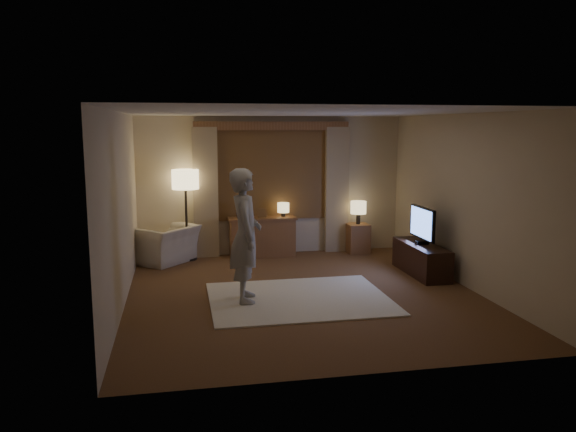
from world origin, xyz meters
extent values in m
cube|color=brown|center=(0.00, 0.00, -0.01)|extent=(5.00, 5.50, 0.02)
cube|color=silver|center=(0.00, 0.00, 2.61)|extent=(5.00, 5.50, 0.02)
cube|color=beige|center=(0.00, 2.76, 1.30)|extent=(5.00, 0.02, 2.60)
cube|color=beige|center=(0.00, -2.76, 1.30)|extent=(5.00, 0.02, 2.60)
cube|color=beige|center=(-2.51, 0.00, 1.30)|extent=(0.02, 5.50, 2.60)
cube|color=beige|center=(2.51, 0.00, 1.30)|extent=(0.02, 5.50, 2.60)
cube|color=black|center=(0.00, 2.73, 1.55)|extent=(2.00, 0.01, 1.70)
cube|color=brown|center=(0.00, 2.72, 1.55)|extent=(2.08, 0.04, 1.78)
cube|color=tan|center=(-1.25, 2.65, 1.20)|extent=(0.45, 0.12, 2.40)
cube|color=tan|center=(1.25, 2.65, 1.20)|extent=(0.45, 0.12, 2.40)
cube|color=brown|center=(0.00, 2.67, 2.42)|extent=(2.90, 0.14, 0.16)
cube|color=white|center=(-0.11, -0.24, 0.01)|extent=(2.50, 2.00, 0.02)
cube|color=brown|center=(-0.23, 2.50, 0.35)|extent=(1.20, 0.40, 0.70)
cube|color=brown|center=(-0.23, 2.50, 0.80)|extent=(0.16, 0.02, 0.20)
imported|color=#999999|center=(-0.63, 2.50, 0.85)|extent=(0.17, 0.13, 0.30)
cylinder|color=black|center=(0.17, 2.50, 0.76)|extent=(0.08, 0.08, 0.12)
cylinder|color=#F6D993|center=(0.17, 2.50, 0.91)|extent=(0.22, 0.22, 0.18)
cylinder|color=black|center=(-1.61, 2.50, 0.02)|extent=(0.35, 0.35, 0.03)
cylinder|color=black|center=(-1.61, 2.50, 0.65)|extent=(0.04, 0.04, 1.31)
cylinder|color=#F6D993|center=(-1.61, 2.50, 1.47)|extent=(0.48, 0.48, 0.35)
imported|color=beige|center=(-2.00, 2.35, 0.33)|extent=(1.34, 1.35, 0.66)
cube|color=brown|center=(1.62, 2.45, 0.28)|extent=(0.40, 0.40, 0.56)
cylinder|color=black|center=(1.62, 2.45, 0.66)|extent=(0.08, 0.08, 0.20)
cylinder|color=#F6D993|center=(1.62, 2.45, 0.88)|extent=(0.30, 0.30, 0.24)
cube|color=black|center=(2.15, 0.72, 0.25)|extent=(0.45, 1.40, 0.50)
cube|color=black|center=(2.15, 0.72, 0.53)|extent=(0.21, 0.09, 0.06)
cube|color=black|center=(2.15, 0.72, 0.86)|extent=(0.05, 0.85, 0.52)
cube|color=#5B88F8|center=(2.12, 0.72, 0.86)|extent=(0.00, 0.79, 0.47)
imported|color=#A09C94|center=(-0.86, -0.21, 0.94)|extent=(0.49, 0.70, 1.83)
camera|label=1|loc=(-1.73, -7.69, 2.40)|focal=35.00mm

